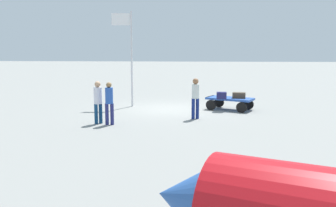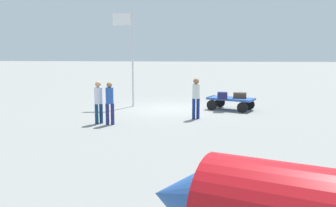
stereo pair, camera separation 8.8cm
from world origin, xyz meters
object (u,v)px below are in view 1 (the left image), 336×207
at_px(suitcase_tan, 221,95).
at_px(worker_supervisor, 109,101).
at_px(luggage_cart, 229,101).
at_px(suitcase_maroon, 239,95).
at_px(worker_trailing, 98,99).
at_px(flagpole, 129,49).
at_px(worker_lead, 195,96).

xyz_separation_m(suitcase_tan, worker_supervisor, (4.61, 3.50, 0.20)).
bearing_deg(suitcase_tan, luggage_cart, -133.56).
xyz_separation_m(suitcase_maroon, worker_supervisor, (5.46, 3.80, 0.22)).
bearing_deg(worker_trailing, suitcase_tan, -147.01).
distance_m(luggage_cart, flagpole, 5.65).
bearing_deg(worker_supervisor, suitcase_tan, -142.74).
distance_m(luggage_cart, worker_lead, 3.04).
height_order(luggage_cart, flagpole, flagpole).
bearing_deg(suitcase_maroon, luggage_cart, -18.90).
xyz_separation_m(luggage_cart, worker_lead, (1.67, 2.48, 0.56)).
relative_size(luggage_cart, worker_lead, 1.39).
xyz_separation_m(suitcase_maroon, worker_trailing, (5.96, 3.61, 0.25)).
height_order(worker_lead, worker_trailing, worker_lead).
height_order(suitcase_tan, worker_supervisor, worker_supervisor).
distance_m(worker_lead, flagpole, 5.06).
bearing_deg(suitcase_tan, worker_trailing, 32.99).
distance_m(suitcase_tan, worker_lead, 2.40).
bearing_deg(worker_trailing, worker_lead, -161.71).
bearing_deg(luggage_cart, suitcase_maroon, 161.10).
bearing_deg(luggage_cart, worker_supervisor, 38.13).
xyz_separation_m(worker_supervisor, flagpole, (-0.01, -4.74, 1.96)).
bearing_deg(suitcase_maroon, suitcase_tan, 19.13).
height_order(suitcase_maroon, worker_supervisor, worker_supervisor).
height_order(suitcase_maroon, worker_trailing, worker_trailing).
distance_m(worker_lead, worker_trailing, 4.06).
height_order(worker_trailing, flagpole, flagpole).
distance_m(suitcase_tan, worker_supervisor, 5.79).
xyz_separation_m(luggage_cart, suitcase_maroon, (-0.43, 0.15, 0.29)).
relative_size(luggage_cart, suitcase_tan, 5.01).
bearing_deg(flagpole, suitcase_tan, 165.01).
relative_size(luggage_cart, worker_supervisor, 1.43).
relative_size(luggage_cart, flagpole, 0.50).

